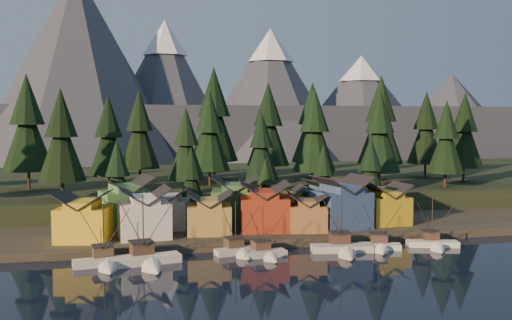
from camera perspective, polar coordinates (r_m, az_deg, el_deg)
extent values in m
plane|color=black|center=(93.06, 4.18, -10.83)|extent=(500.00, 500.00, 0.00)
cube|color=#312B23|center=(130.67, -1.17, -6.12)|extent=(400.00, 50.00, 1.50)
cube|color=black|center=(178.99, -4.60, -2.61)|extent=(420.00, 100.00, 6.00)
cube|color=#473F33|center=(108.33, 1.51, -8.40)|extent=(80.00, 4.00, 1.00)
cube|color=#4C5462|center=(326.90, -8.69, 2.52)|extent=(560.00, 160.00, 30.00)
cone|color=#4C5462|center=(267.04, -17.42, 8.46)|extent=(100.00, 100.00, 90.00)
cone|color=#4C5462|center=(284.76, -9.03, 6.51)|extent=(80.00, 80.00, 72.00)
cone|color=white|center=(287.22, -9.09, 11.97)|extent=(22.40, 22.40, 17.28)
cone|color=#4C5462|center=(281.29, 1.44, 6.18)|extent=(84.00, 84.00, 68.00)
cone|color=white|center=(283.38, 1.45, 11.41)|extent=(23.52, 23.52, 16.32)
cone|color=#4C5462|center=(314.62, 10.44, 4.99)|extent=(92.00, 92.00, 58.00)
cone|color=white|center=(315.74, 10.49, 8.99)|extent=(25.76, 25.76, 13.92)
cone|color=#4C5462|center=(350.03, 18.93, 4.08)|extent=(88.00, 88.00, 50.00)
cube|color=silver|center=(98.28, -14.92, -9.94)|extent=(10.33, 4.50, 1.61)
cone|color=silver|center=(93.01, -14.48, -10.74)|extent=(3.50, 3.83, 3.01)
cube|color=black|center=(98.42, -14.91, -10.28)|extent=(10.58, 4.59, 0.35)
cube|color=brown|center=(99.68, -15.08, -8.82)|extent=(3.63, 3.47, 1.81)
cube|color=black|center=(99.46, -15.09, -8.26)|extent=(3.86, 3.69, 0.20)
cylinder|color=black|center=(97.73, -15.03, -6.86)|extent=(0.18, 0.18, 9.03)
cylinder|color=black|center=(101.39, -15.24, -7.79)|extent=(0.14, 0.14, 4.41)
cube|color=silver|center=(97.74, -11.07, -9.92)|extent=(12.30, 5.72, 1.83)
cone|color=silver|center=(91.64, -10.07, -10.86)|extent=(4.17, 4.65, 3.43)
cube|color=black|center=(97.91, -11.06, -10.31)|extent=(12.59, 5.84, 0.40)
cube|color=#493927|center=(99.38, -11.39, -8.64)|extent=(4.27, 4.09, 2.06)
cube|color=black|center=(99.14, -11.40, -8.00)|extent=(4.53, 4.36, 0.23)
cylinder|color=black|center=(97.16, -11.22, -6.39)|extent=(0.21, 0.21, 10.28)
cylinder|color=black|center=(101.38, -11.73, -7.47)|extent=(0.16, 0.16, 5.03)
cube|color=beige|center=(102.66, -1.95, -9.21)|extent=(8.12, 4.23, 1.49)
cone|color=beige|center=(98.87, -0.98, -9.73)|extent=(3.24, 3.13, 2.79)
cube|color=black|center=(102.79, -1.94, -9.51)|extent=(8.32, 4.31, 0.33)
cube|color=#4E3E2A|center=(103.62, -2.25, -8.26)|extent=(3.46, 3.31, 1.67)
cube|color=black|center=(103.42, -2.25, -7.76)|extent=(3.67, 3.53, 0.19)
cylinder|color=black|center=(102.08, -2.05, -6.48)|extent=(0.17, 0.17, 8.36)
cylinder|color=black|center=(104.80, -2.59, -7.40)|extent=(0.13, 0.13, 4.09)
cube|color=beige|center=(100.80, 0.79, -9.46)|extent=(8.27, 3.78, 1.44)
cone|color=beige|center=(96.88, 1.79, -10.02)|extent=(3.05, 3.07, 2.69)
cube|color=black|center=(100.92, 0.79, -9.76)|extent=(8.46, 3.85, 0.31)
cube|color=brown|center=(101.79, 0.48, -8.52)|extent=(3.22, 3.07, 1.62)
cube|color=black|center=(101.60, 0.48, -8.03)|extent=(3.42, 3.27, 0.18)
cylinder|color=black|center=(100.23, 0.69, -6.78)|extent=(0.16, 0.16, 8.08)
cylinder|color=black|center=(103.03, 0.13, -7.65)|extent=(0.13, 0.13, 3.95)
cube|color=beige|center=(105.49, 8.57, -8.85)|extent=(11.35, 5.00, 1.74)
cone|color=beige|center=(99.79, 9.34, -9.62)|extent=(3.83, 4.22, 3.26)
cube|color=black|center=(105.64, 8.57, -9.20)|extent=(11.62, 5.10, 0.38)
cube|color=#4A3127|center=(107.04, 8.34, -7.74)|extent=(3.96, 3.78, 1.96)
cube|color=black|center=(106.82, 8.35, -7.17)|extent=(4.21, 4.03, 0.22)
cylinder|color=black|center=(105.00, 8.52, -5.74)|extent=(0.20, 0.20, 9.79)
cylinder|color=black|center=(108.92, 8.09, -6.71)|extent=(0.15, 0.15, 4.79)
cube|color=silver|center=(108.71, 12.26, -8.54)|extent=(8.11, 5.12, 1.48)
cone|color=silver|center=(104.66, 12.53, -9.04)|extent=(3.47, 3.37, 2.77)
cube|color=black|center=(108.83, 12.26, -8.83)|extent=(8.30, 5.23, 0.32)
cube|color=brown|center=(109.76, 12.19, -7.66)|extent=(3.70, 3.59, 1.66)
cube|color=black|center=(109.58, 12.20, -7.18)|extent=(3.94, 3.82, 0.18)
cylinder|color=black|center=(108.21, 12.28, -5.98)|extent=(0.17, 0.17, 8.31)
cylinder|color=black|center=(111.05, 12.11, -6.84)|extent=(0.13, 0.13, 4.06)
cube|color=white|center=(113.54, 17.24, -8.10)|extent=(9.86, 5.27, 1.46)
cone|color=white|center=(108.64, 17.93, -8.66)|extent=(3.53, 3.87, 2.74)
cube|color=black|center=(113.65, 17.23, -8.37)|extent=(10.10, 5.38, 0.32)
cube|color=#443124|center=(114.90, 17.03, -7.22)|extent=(3.57, 3.45, 1.65)
cube|color=black|center=(114.72, 17.04, -6.78)|extent=(3.80, 3.67, 0.18)
cylinder|color=black|center=(113.18, 17.22, -5.66)|extent=(0.16, 0.16, 8.23)
cylinder|color=black|center=(116.52, 16.81, -6.42)|extent=(0.13, 0.13, 4.02)
cube|color=yellow|center=(110.44, -16.86, -6.15)|extent=(10.62, 9.76, 6.26)
cube|color=yellow|center=(109.84, -16.90, -4.22)|extent=(6.59, 8.71, 1.28)
cube|color=white|center=(110.62, -11.11, -5.92)|extent=(9.94, 9.00, 6.70)
cube|color=white|center=(110.00, -11.14, -3.87)|extent=(5.76, 8.48, 1.30)
cube|color=#A9873C|center=(112.97, -4.69, -5.92)|extent=(9.50, 9.02, 5.63)
cube|color=#A9873C|center=(112.43, -4.70, -4.21)|extent=(5.71, 8.32, 1.19)
cube|color=maroon|center=(115.56, 0.81, -5.38)|extent=(10.91, 9.98, 6.80)
cube|color=maroon|center=(114.95, 0.81, -3.38)|extent=(6.60, 9.09, 1.36)
cube|color=#9A6636|center=(115.92, 5.11, -5.75)|extent=(8.70, 8.70, 5.28)
cube|color=#9A6636|center=(115.42, 5.12, -4.21)|extent=(5.41, 7.90, 1.04)
cube|color=#334B79|center=(119.30, 8.54, -4.95)|extent=(11.59, 10.28, 7.54)
cube|color=#334B79|center=(118.67, 8.56, -2.82)|extent=(7.03, 9.30, 1.44)
cube|color=gold|center=(125.53, 12.85, -4.92)|extent=(9.09, 8.08, 5.95)
cube|color=gold|center=(125.02, 12.87, -3.30)|extent=(5.20, 7.69, 1.22)
cube|color=#498548|center=(121.38, -12.82, -4.84)|extent=(11.60, 10.83, 7.57)
cube|color=#498548|center=(120.77, -12.85, -2.75)|extent=(7.32, 9.56, 1.37)
cube|color=beige|center=(118.99, -8.60, -5.36)|extent=(8.73, 8.40, 5.96)
cube|color=beige|center=(118.47, -8.62, -3.70)|extent=(5.50, 7.49, 1.03)
cube|color=#3B6D3F|center=(122.35, -2.13, -4.73)|extent=(11.26, 10.14, 7.32)
cube|color=#3B6D3F|center=(121.76, -2.13, -2.72)|extent=(6.94, 9.06, 1.37)
cube|color=#C0761B|center=(125.64, 3.05, -4.92)|extent=(8.20, 6.94, 5.47)
cube|color=#C0761B|center=(125.17, 3.06, -3.45)|extent=(4.72, 6.55, 1.09)
cube|color=#34537C|center=(127.97, 6.95, -4.55)|extent=(9.18, 8.37, 6.49)
cube|color=#34537C|center=(127.46, 6.97, -2.85)|extent=(5.43, 7.77, 1.17)
cube|color=#A96F3C|center=(132.41, 12.68, -4.45)|extent=(8.07, 7.67, 5.92)
cube|color=#A96F3C|center=(131.94, 12.70, -2.97)|extent=(4.80, 7.13, 1.02)
cylinder|color=#332319|center=(156.05, -21.76, -1.83)|extent=(0.70, 0.70, 5.18)
cone|color=black|center=(155.34, -21.87, 2.30)|extent=(12.67, 12.67, 17.85)
cone|color=black|center=(155.36, -21.96, 5.69)|extent=(8.64, 8.64, 12.96)
cylinder|color=#332319|center=(135.15, -18.77, -2.80)|extent=(0.70, 0.70, 4.38)
cone|color=black|center=(134.37, -18.86, 1.22)|extent=(10.72, 10.72, 15.10)
cone|color=black|center=(134.23, -18.94, 4.54)|extent=(7.31, 7.31, 10.96)
cylinder|color=#332319|center=(146.52, -14.44, -2.22)|extent=(0.70, 0.70, 4.23)
cone|color=black|center=(145.81, -14.50, 1.36)|extent=(10.33, 10.33, 14.56)
cone|color=black|center=(145.65, -14.56, 4.31)|extent=(7.04, 7.04, 10.57)
cylinder|color=#332319|center=(161.49, -11.51, -1.52)|extent=(0.70, 0.70, 4.60)
cone|color=black|center=(160.82, -11.57, 2.01)|extent=(11.26, 11.26, 15.86)
cone|color=black|center=(160.74, -11.61, 4.93)|extent=(7.67, 7.67, 11.51)
cylinder|color=#332319|center=(137.46, -6.97, -2.65)|extent=(0.70, 0.70, 3.67)
cone|color=black|center=(136.75, -7.00, 0.66)|extent=(8.98, 8.98, 12.65)
cone|color=black|center=(136.51, -7.02, 3.40)|extent=(6.12, 6.12, 9.18)
cylinder|color=#332319|center=(153.25, -4.64, -1.78)|extent=(0.70, 0.70, 4.50)
cone|color=black|center=(152.56, -4.66, 1.86)|extent=(10.99, 10.99, 15.48)
cone|color=black|center=(152.45, -4.68, 4.87)|extent=(7.49, 7.49, 11.24)
cylinder|color=#332319|center=(138.70, 0.54, -2.60)|extent=(0.70, 0.70, 3.48)
cone|color=black|center=(138.02, 0.54, 0.52)|extent=(8.51, 8.51, 12.00)
cone|color=black|center=(137.76, 0.54, 3.09)|extent=(5.81, 5.81, 8.71)
cylinder|color=#332319|center=(163.72, 1.22, -1.30)|extent=(0.70, 0.70, 5.00)
cone|color=black|center=(163.04, 1.23, 2.50)|extent=(12.23, 12.23, 17.23)
cone|color=black|center=(163.03, 1.23, 5.62)|extent=(8.34, 8.34, 12.51)
cylinder|color=#332319|center=(149.88, 5.83, -1.90)|extent=(0.70, 0.70, 4.60)
cone|color=black|center=(149.17, 5.86, 1.91)|extent=(11.24, 11.24, 15.83)
cone|color=black|center=(149.07, 5.89, 5.05)|extent=(7.66, 7.66, 11.49)
cylinder|color=#332319|center=(175.98, 5.60, -0.92)|extent=(0.70, 0.70, 5.11)
cone|color=black|center=(175.35, 5.63, 2.69)|extent=(12.50, 12.50, 17.61)
cone|color=black|center=(175.36, 5.65, 5.66)|extent=(8.52, 8.52, 12.78)
cylinder|color=#332319|center=(151.40, 12.19, -1.93)|extent=(0.70, 0.70, 4.49)
cone|color=black|center=(150.70, 12.25, 1.75)|extent=(10.97, 10.97, 15.46)
cone|color=black|center=(150.59, 12.29, 4.78)|extent=(7.48, 7.48, 11.22)
cylinder|color=#332319|center=(169.16, 12.29, -1.15)|extent=(0.70, 0.70, 5.38)
cone|color=black|center=(168.50, 12.35, 2.80)|extent=(13.15, 13.15, 18.53)
cone|color=black|center=(168.57, 12.40, 6.05)|extent=(8.96, 8.96, 13.45)
cylinder|color=#332319|center=(158.34, 18.39, -1.87)|extent=(0.70, 0.70, 4.02)
cone|color=black|center=(157.69, 18.46, 1.28)|extent=(9.84, 9.84, 13.86)
cone|color=black|center=(157.52, 18.52, 3.88)|extent=(6.71, 6.71, 10.06)
cylinder|color=#332319|center=(182.89, 16.55, -0.95)|extent=(0.70, 0.70, 4.64)
cone|color=black|center=(182.30, 16.62, 2.19)|extent=(11.34, 11.34, 15.97)
cone|color=black|center=(182.23, 16.67, 4.79)|extent=(7.73, 7.73, 11.59)
cylinder|color=#332319|center=(170.52, -4.19, -0.94)|extent=(0.70, 0.70, 5.85)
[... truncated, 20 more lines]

